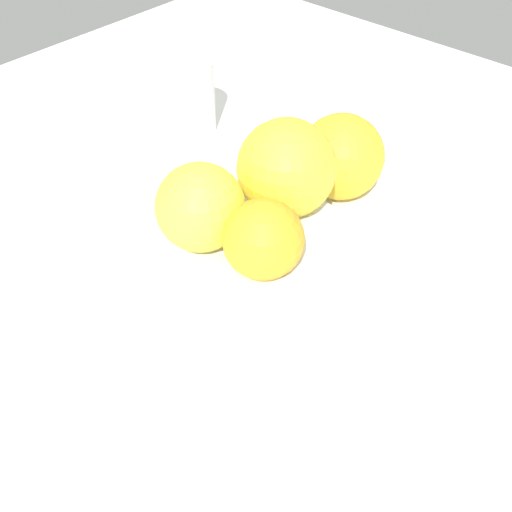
{
  "coord_description": "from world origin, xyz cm",
  "views": [
    {
      "loc": [
        27.7,
        -30.79,
        39.78
      ],
      "look_at": [
        0.0,
        0.0,
        2.73
      ],
      "focal_mm": 45.19,
      "sensor_mm": 36.0,
      "label": 1
    }
  ],
  "objects_px": {
    "orange_loose_0": "(341,157)",
    "ceramic_cup": "(187,98)",
    "orange_in_bowl_2": "(263,239)",
    "orange_in_bowl_1": "(286,168)",
    "fruit_bowl": "(256,261)",
    "orange_in_bowl_0": "(200,207)"
  },
  "relations": [
    {
      "from": "orange_in_bowl_1",
      "to": "ceramic_cup",
      "type": "xyz_separation_m",
      "value": [
        -0.22,
        0.09,
        -0.05
      ]
    },
    {
      "from": "orange_in_bowl_0",
      "to": "orange_in_bowl_1",
      "type": "relative_size",
      "value": 0.85
    },
    {
      "from": "fruit_bowl",
      "to": "orange_loose_0",
      "type": "distance_m",
      "value": 0.16
    },
    {
      "from": "orange_in_bowl_0",
      "to": "ceramic_cup",
      "type": "height_order",
      "value": "orange_in_bowl_0"
    },
    {
      "from": "orange_loose_0",
      "to": "ceramic_cup",
      "type": "distance_m",
      "value": 0.21
    },
    {
      "from": "orange_in_bowl_0",
      "to": "fruit_bowl",
      "type": "bearing_deg",
      "value": 45.39
    },
    {
      "from": "fruit_bowl",
      "to": "orange_in_bowl_0",
      "type": "xyz_separation_m",
      "value": [
        -0.03,
        -0.03,
        0.06
      ]
    },
    {
      "from": "orange_in_bowl_1",
      "to": "orange_in_bowl_2",
      "type": "xyz_separation_m",
      "value": [
        0.04,
        -0.07,
        -0.01
      ]
    },
    {
      "from": "fruit_bowl",
      "to": "orange_in_bowl_2",
      "type": "xyz_separation_m",
      "value": [
        0.03,
        -0.02,
        0.06
      ]
    },
    {
      "from": "fruit_bowl",
      "to": "orange_in_bowl_1",
      "type": "distance_m",
      "value": 0.08
    },
    {
      "from": "orange_in_bowl_1",
      "to": "orange_in_bowl_2",
      "type": "height_order",
      "value": "orange_in_bowl_1"
    },
    {
      "from": "orange_in_bowl_0",
      "to": "orange_loose_0",
      "type": "height_order",
      "value": "orange_in_bowl_0"
    },
    {
      "from": "fruit_bowl",
      "to": "orange_in_bowl_2",
      "type": "distance_m",
      "value": 0.07
    },
    {
      "from": "orange_loose_0",
      "to": "orange_in_bowl_2",
      "type": "bearing_deg",
      "value": -73.38
    },
    {
      "from": "fruit_bowl",
      "to": "ceramic_cup",
      "type": "height_order",
      "value": "ceramic_cup"
    },
    {
      "from": "orange_in_bowl_1",
      "to": "orange_loose_0",
      "type": "xyz_separation_m",
      "value": [
        -0.01,
        0.1,
        -0.05
      ]
    },
    {
      "from": "fruit_bowl",
      "to": "orange_loose_0",
      "type": "height_order",
      "value": "orange_loose_0"
    },
    {
      "from": "orange_in_bowl_1",
      "to": "ceramic_cup",
      "type": "distance_m",
      "value": 0.24
    },
    {
      "from": "orange_in_bowl_1",
      "to": "orange_in_bowl_2",
      "type": "bearing_deg",
      "value": -62.18
    },
    {
      "from": "orange_in_bowl_2",
      "to": "ceramic_cup",
      "type": "distance_m",
      "value": 0.31
    },
    {
      "from": "orange_in_bowl_1",
      "to": "orange_loose_0",
      "type": "relative_size",
      "value": 0.99
    },
    {
      "from": "orange_in_bowl_1",
      "to": "orange_loose_0",
      "type": "height_order",
      "value": "orange_in_bowl_1"
    }
  ]
}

